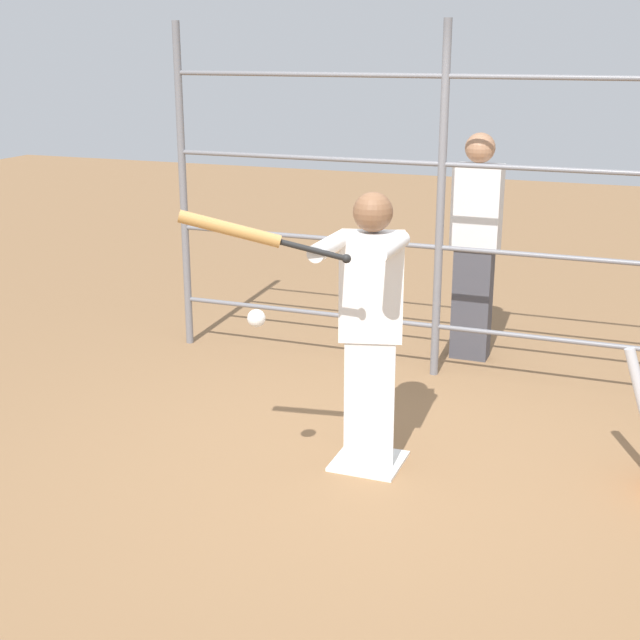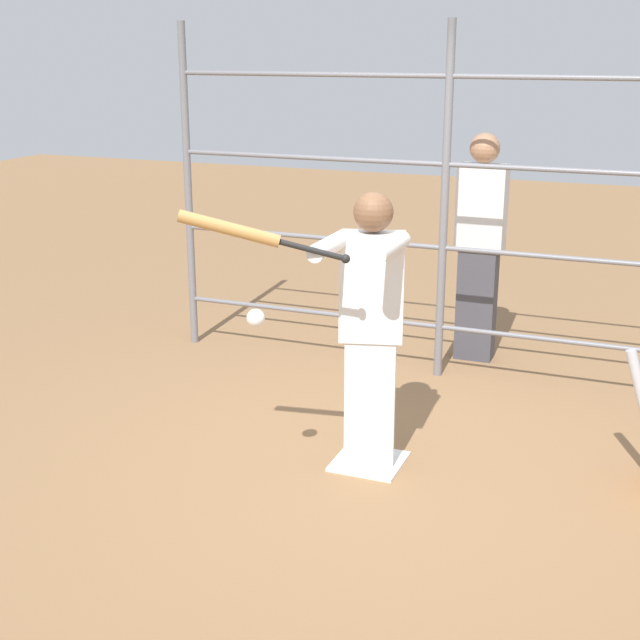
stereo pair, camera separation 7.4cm
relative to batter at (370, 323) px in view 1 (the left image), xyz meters
name	(u,v)px [view 1 (the left image)]	position (x,y,z in m)	size (l,w,h in m)	color
ground_plane	(369,463)	(0.00, -0.02, -0.88)	(24.00, 24.00, 0.00)	olive
home_plate	(369,461)	(0.00, -0.02, -0.87)	(0.40, 0.40, 0.02)	white
fence_backstop	(441,206)	(0.00, -1.62, 0.40)	(4.24, 0.06, 2.56)	slate
batter	(370,323)	(0.00, 0.00, 0.00)	(0.41, 0.62, 1.62)	silver
baseball_bat_swinging	(245,233)	(0.48, 0.61, 0.60)	(0.83, 0.37, 0.28)	black
softball_in_flight	(256,318)	(0.44, 0.57, 0.15)	(0.10, 0.10, 0.10)	white
bystander_behind_fence	(475,244)	(-0.17, -2.10, 0.04)	(0.36, 0.23, 1.76)	#3F3F47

